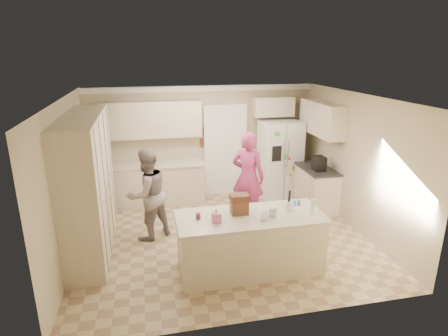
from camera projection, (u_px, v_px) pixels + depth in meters
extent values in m
cube|color=tan|center=(223.00, 238.00, 7.00)|extent=(5.20, 4.60, 0.02)
cube|color=white|center=(223.00, 97.00, 6.21)|extent=(5.20, 4.60, 0.02)
cube|color=#BFAE8B|center=(202.00, 142.00, 8.76)|extent=(5.20, 0.02, 2.60)
cube|color=#BFAE8B|center=(263.00, 230.00, 4.45)|extent=(5.20, 0.02, 2.60)
cube|color=#BFAE8B|center=(66.00, 182.00, 6.08)|extent=(0.02, 4.60, 2.60)
cube|color=#BFAE8B|center=(356.00, 163.00, 7.13)|extent=(0.02, 4.60, 2.60)
cube|color=white|center=(202.00, 89.00, 8.34)|extent=(5.20, 0.08, 0.12)
cube|color=beige|center=(88.00, 184.00, 6.37)|extent=(0.60, 2.60, 2.35)
cube|color=beige|center=(155.00, 184.00, 8.50)|extent=(2.20, 0.60, 0.88)
cube|color=beige|center=(154.00, 165.00, 8.35)|extent=(2.24, 0.63, 0.04)
cube|color=beige|center=(151.00, 119.00, 8.17)|extent=(2.20, 0.35, 0.80)
cube|color=black|center=(225.00, 151.00, 8.92)|extent=(0.90, 0.06, 2.10)
cube|color=white|center=(226.00, 151.00, 8.89)|extent=(1.02, 0.03, 2.22)
cube|color=brown|center=(203.00, 132.00, 8.65)|extent=(0.15, 0.02, 0.20)
cube|color=brown|center=(203.00, 143.00, 8.73)|extent=(0.15, 0.02, 0.20)
cube|color=white|center=(280.00, 159.00, 8.78)|extent=(0.94, 0.75, 1.80)
cube|color=gray|center=(285.00, 164.00, 8.44)|extent=(0.02, 0.02, 1.78)
cube|color=black|center=(277.00, 154.00, 8.32)|extent=(0.22, 0.03, 0.35)
cylinder|color=silver|center=(284.00, 158.00, 8.38)|extent=(0.02, 0.02, 0.85)
cylinder|color=silver|center=(288.00, 157.00, 8.40)|extent=(0.02, 0.02, 0.85)
cube|color=beige|center=(273.00, 106.00, 8.68)|extent=(0.95, 0.35, 0.45)
cube|color=beige|center=(315.00, 188.00, 8.26)|extent=(0.60, 1.20, 0.88)
cube|color=#2D2B28|center=(316.00, 168.00, 8.12)|extent=(0.63, 1.24, 0.04)
cube|color=beige|center=(321.00, 118.00, 8.02)|extent=(0.35, 1.50, 0.70)
cube|color=black|center=(319.00, 163.00, 7.88)|extent=(0.22, 0.28, 0.30)
cube|color=beige|center=(250.00, 244.00, 5.88)|extent=(2.20, 0.90, 0.88)
cube|color=beige|center=(250.00, 217.00, 5.74)|extent=(2.28, 0.96, 0.05)
cylinder|color=white|center=(289.00, 206.00, 5.89)|extent=(0.13, 0.13, 0.15)
cube|color=#D0679C|center=(216.00, 217.00, 5.51)|extent=(0.13, 0.13, 0.14)
cone|color=white|center=(216.00, 210.00, 5.48)|extent=(0.08, 0.08, 0.08)
cube|color=brown|center=(239.00, 207.00, 5.76)|extent=(0.26, 0.18, 0.22)
cube|color=#592D1E|center=(239.00, 198.00, 5.72)|extent=(0.28, 0.20, 0.10)
cylinder|color=#59263F|center=(198.00, 216.00, 5.61)|extent=(0.07, 0.07, 0.09)
cube|color=white|center=(264.00, 215.00, 5.55)|extent=(0.12, 0.06, 0.16)
cube|color=silver|center=(272.00, 213.00, 5.63)|extent=(0.12, 0.05, 0.16)
cylinder|color=silver|center=(313.00, 207.00, 5.75)|extent=(0.07, 0.07, 0.24)
cylinder|color=teal|center=(295.00, 203.00, 6.09)|extent=(0.05, 0.05, 0.09)
cylinder|color=teal|center=(299.00, 203.00, 6.11)|extent=(0.05, 0.05, 0.09)
imported|color=gray|center=(147.00, 194.00, 6.77)|extent=(1.05, 0.99, 1.71)
imported|color=#B3337A|center=(248.00, 177.00, 7.49)|extent=(0.81, 0.75, 1.85)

